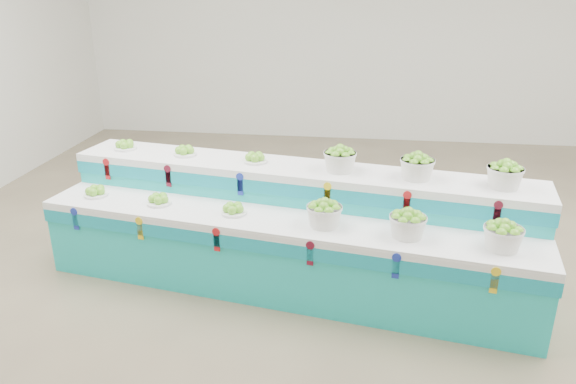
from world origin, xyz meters
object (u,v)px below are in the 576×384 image
object	(u,v)px
plate_upper_mid	(185,150)
basket_upper_right	(505,175)
display_stand	(288,229)
basket_lower_left	(324,213)

from	to	relation	value
plate_upper_mid	basket_upper_right	world-z (taller)	basket_upper_right
display_stand	basket_upper_right	bearing A→B (deg)	8.71
display_stand	basket_upper_right	xyz separation A→B (m)	(1.80, -0.04, 0.62)
plate_upper_mid	display_stand	bearing A→B (deg)	-23.25
basket_lower_left	basket_upper_right	bearing A→B (deg)	11.73
basket_lower_left	plate_upper_mid	xyz separation A→B (m)	(-1.43, 0.80, 0.24)
basket_lower_left	basket_upper_right	world-z (taller)	basket_upper_right
display_stand	basket_upper_right	distance (m)	1.91
basket_lower_left	plate_upper_mid	world-z (taller)	plate_upper_mid
display_stand	basket_upper_right	world-z (taller)	basket_upper_right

